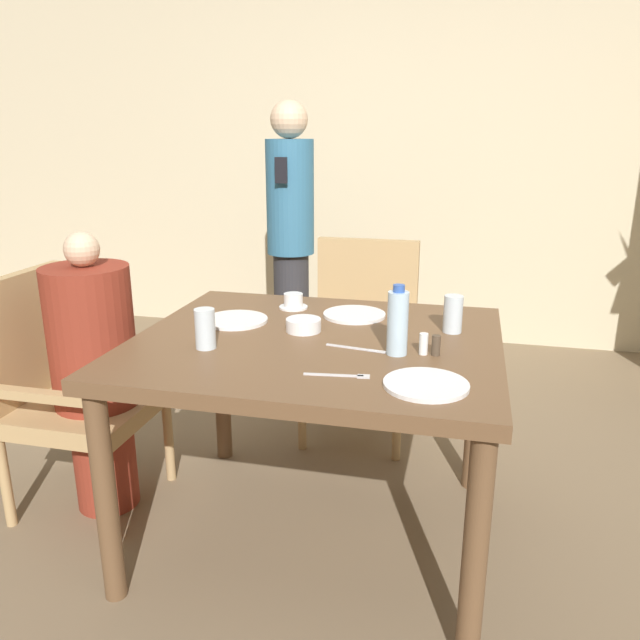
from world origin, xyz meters
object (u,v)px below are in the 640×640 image
plate_main_right (354,315)px  water_bottle (398,322)px  diner_in_left_chair (95,372)px  plate_main_left (236,320)px  chair_far_side (362,332)px  plate_dessert_center (426,385)px  bowl_small (304,325)px  glass_tall_near (453,314)px  chair_left_side (64,385)px  teacup_with_saucer (293,302)px  glass_tall_mid (205,329)px  standing_host (291,234)px

plate_main_right → water_bottle: water_bottle is taller
diner_in_left_chair → plate_main_left: bearing=12.7°
plate_main_left → chair_far_side: bearing=67.3°
plate_main_left → plate_main_right: same height
plate_dessert_center → bowl_small: bearing=138.6°
water_bottle → glass_tall_near: 0.32m
chair_left_side → plate_dessert_center: (1.42, -0.34, 0.28)m
teacup_with_saucer → glass_tall_mid: (-0.15, -0.53, 0.04)m
plate_main_right → plate_dessert_center: 0.71m
standing_host → glass_tall_mid: standing_host is taller
chair_far_side → plate_main_left: (-0.34, -0.81, 0.28)m
standing_host → chair_far_side: bearing=-48.7°
diner_in_left_chair → standing_host: 1.61m
chair_left_side → chair_far_side: 1.38m
bowl_small → water_bottle: (0.35, -0.16, 0.08)m
chair_left_side → standing_host: 1.66m
diner_in_left_chair → bowl_small: 0.84m
chair_left_side → water_bottle: (1.31, -0.09, 0.38)m
plate_main_right → water_bottle: size_ratio=1.06×
chair_left_side → plate_main_right: (1.10, 0.29, 0.28)m
diner_in_left_chair → teacup_with_saucer: 0.81m
diner_in_left_chair → glass_tall_near: (1.32, 0.18, 0.27)m
plate_dessert_center → teacup_with_saucer: bearing=130.1°
chair_left_side → plate_main_left: size_ratio=3.94×
plate_main_right → glass_tall_mid: 0.63m
chair_left_side → plate_dessert_center: 1.48m
glass_tall_near → chair_left_side: bearing=-172.9°
chair_left_side → plate_main_right: bearing=15.0°
glass_tall_mid → standing_host: bearing=96.9°
plate_dessert_center → water_bottle: size_ratio=1.06×
chair_left_side → bowl_small: size_ratio=7.55×
diner_in_left_chair → glass_tall_mid: (0.55, -0.18, 0.27)m
chair_far_side → bowl_small: bearing=-94.2°
standing_host → glass_tall_mid: bearing=-83.1°
bowl_small → plate_main_right: bearing=57.9°
chair_left_side → water_bottle: size_ratio=4.17×
chair_far_side → plate_main_left: size_ratio=3.94×
plate_main_right → glass_tall_mid: glass_tall_mid is taller
standing_host → chair_left_side: bearing=-107.3°
water_bottle → glass_tall_near: bearing=59.0°
standing_host → water_bottle: 1.83m
standing_host → teacup_with_saucer: bearing=-73.4°
diner_in_left_chair → glass_tall_mid: diner_in_left_chair is taller
chair_far_side → standing_host: standing_host is taller
plate_main_right → glass_tall_near: 0.39m
plate_main_right → bowl_small: 0.27m
water_bottle → glass_tall_mid: 0.62m
chair_far_side → water_bottle: water_bottle is taller
bowl_small → glass_tall_near: (0.51, 0.11, 0.04)m
diner_in_left_chair → plate_main_right: diner_in_left_chair is taller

